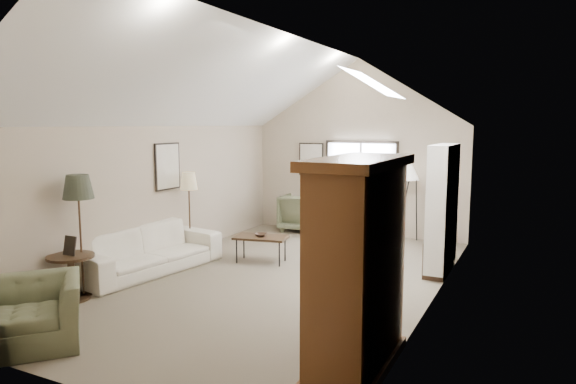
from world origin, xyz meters
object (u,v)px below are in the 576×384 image
at_px(armoire, 357,266).
at_px(sofa, 147,250).
at_px(coffee_table, 261,249).
at_px(side_chair, 437,218).
at_px(side_table, 72,278).
at_px(armchair_near, 26,314).
at_px(armchair_far, 302,212).

distance_m(armoire, sofa, 4.78).
height_order(coffee_table, side_chair, side_chair).
bearing_deg(side_table, armoire, -2.33).
height_order(sofa, armchair_near, sofa).
bearing_deg(armchair_far, armoire, 113.75).
relative_size(armchair_far, side_table, 1.45).
bearing_deg(sofa, armoire, -103.37).
bearing_deg(coffee_table, armoire, -47.41).
distance_m(armchair_far, side_chair, 3.15).
distance_m(armchair_near, coffee_table, 4.39).
relative_size(armoire, sofa, 0.83).
bearing_deg(sofa, side_chair, -34.73).
xyz_separation_m(armchair_far, coffee_table, (0.51, -2.92, -0.20)).
xyz_separation_m(sofa, coffee_table, (1.46, 1.40, -0.14)).
relative_size(armchair_far, coffee_table, 1.01).
bearing_deg(armoire, sofa, 157.91).
distance_m(armchair_far, side_table, 6.00).
xyz_separation_m(sofa, side_table, (0.00, -1.60, -0.05)).
bearing_deg(armoire, side_table, 177.67).
xyz_separation_m(coffee_table, side_table, (-1.46, -3.00, 0.09)).
height_order(side_table, side_chair, side_chair).
bearing_deg(side_table, side_chair, 55.34).
distance_m(sofa, coffee_table, 2.03).
height_order(armoire, coffee_table, armoire).
bearing_deg(side_chair, armchair_far, 174.01).
bearing_deg(side_table, sofa, 90.00).
height_order(armchair_far, coffee_table, armchair_far).
bearing_deg(sofa, side_table, -171.28).
height_order(armoire, side_chair, armoire).
height_order(sofa, side_table, sofa).
height_order(armchair_near, coffee_table, armchair_near).
xyz_separation_m(armchair_far, side_chair, (3.15, 0.00, 0.13)).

